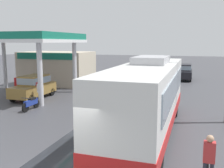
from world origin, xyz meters
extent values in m
plane|color=#424247|center=(0.00, 20.00, 0.00)|extent=(120.00, 120.00, 0.00)
cube|color=#D8CC4C|center=(0.00, 15.00, 0.00)|extent=(0.16, 50.00, 0.01)
cube|color=#26282D|center=(-0.75, 2.36, 0.00)|extent=(2.39, 5.05, 0.01)
cube|color=white|center=(1.67, 5.67, 1.88)|extent=(2.50, 11.00, 2.90)
cube|color=red|center=(1.67, 5.67, 0.77)|extent=(2.54, 11.04, 0.56)
cube|color=#8C9EAD|center=(1.67, 0.23, 2.42)|extent=(2.30, 0.10, 1.40)
cube|color=#8C9EAD|center=(0.40, 5.67, 2.33)|extent=(0.06, 9.35, 1.10)
cube|color=#8C9EAD|center=(2.94, 5.67, 2.33)|extent=(0.06, 9.35, 1.10)
cube|color=white|center=(1.67, 0.24, 3.12)|extent=(1.75, 0.08, 0.32)
cube|color=#B2B2B7|center=(1.67, 6.67, 3.51)|extent=(1.60, 2.80, 0.36)
cylinder|color=black|center=(0.57, 1.77, 0.50)|extent=(0.30, 1.00, 1.00)
cylinder|color=black|center=(2.77, 1.77, 0.50)|extent=(0.30, 1.00, 1.00)
cylinder|color=black|center=(0.57, 8.97, 0.50)|extent=(0.30, 1.00, 1.00)
cylinder|color=black|center=(2.77, 8.97, 0.50)|extent=(0.30, 1.00, 1.00)
cube|color=#147259|center=(-9.99, 11.51, 4.85)|extent=(9.00, 7.00, 0.50)
cube|color=white|center=(-9.99, 11.51, 4.48)|extent=(9.10, 7.10, 0.24)
cylinder|color=silver|center=(-6.29, 8.81, 2.30)|extent=(0.36, 0.36, 4.60)
cylinder|color=silver|center=(-13.69, 14.21, 2.30)|extent=(0.36, 0.36, 4.60)
cylinder|color=silver|center=(-6.29, 14.21, 2.30)|extent=(0.36, 0.36, 4.60)
cube|color=red|center=(-9.99, 11.51, 0.75)|extent=(0.70, 0.60, 1.50)
cube|color=beige|center=(-9.99, 17.71, 1.70)|extent=(7.00, 4.40, 3.40)
cube|color=#147259|center=(-9.99, 15.47, 3.05)|extent=(6.30, 0.10, 0.60)
cube|color=olive|center=(-8.23, 10.75, 0.72)|extent=(1.70, 4.20, 0.80)
cube|color=olive|center=(-8.23, 10.95, 1.47)|extent=(1.50, 2.31, 0.70)
cube|color=#8C9EAD|center=(-8.23, 10.95, 1.47)|extent=(1.53, 2.35, 0.49)
cylinder|color=black|center=(-8.98, 9.25, 0.32)|extent=(0.20, 0.64, 0.64)
cylinder|color=black|center=(-7.48, 9.25, 0.32)|extent=(0.20, 0.64, 0.64)
cylinder|color=black|center=(-8.98, 12.25, 0.32)|extent=(0.20, 0.64, 0.64)
cylinder|color=black|center=(-7.48, 12.25, 0.32)|extent=(0.20, 0.64, 0.64)
cube|color=teal|center=(-1.82, 23.47, 1.39)|extent=(2.00, 6.00, 2.10)
cube|color=#8C9EAD|center=(-1.82, 23.47, 1.79)|extent=(2.04, 5.10, 0.80)
cube|color=#2D2D33|center=(-1.82, 20.42, 0.54)|extent=(1.90, 0.16, 0.36)
cylinder|color=black|center=(-2.70, 21.47, 0.38)|extent=(0.22, 0.76, 0.76)
cylinder|color=black|center=(-0.94, 21.47, 0.38)|extent=(0.22, 0.76, 0.76)
cylinder|color=black|center=(-2.70, 25.47, 0.38)|extent=(0.22, 0.76, 0.76)
cylinder|color=black|center=(-0.94, 25.47, 0.38)|extent=(0.22, 0.76, 0.76)
cube|color=#BF3333|center=(4.35, 1.20, 1.18)|extent=(0.34, 0.24, 0.64)
sphere|color=tan|center=(4.35, 1.15, 1.61)|extent=(0.22, 0.22, 0.22)
cylinder|color=#2D2D38|center=(4.25, 1.15, 0.68)|extent=(0.12, 0.12, 0.55)
cylinder|color=black|center=(-6.32, 7.05, 0.30)|extent=(0.10, 0.60, 0.60)
cylinder|color=black|center=(-6.32, 8.25, 0.30)|extent=(0.10, 0.60, 0.60)
cube|color=navy|center=(-6.32, 7.65, 0.50)|extent=(0.20, 1.30, 0.36)
cube|color=black|center=(-6.32, 7.80, 0.72)|extent=(0.24, 0.60, 0.12)
cylinder|color=#2D2D33|center=(-6.32, 7.10, 0.90)|extent=(0.55, 0.04, 0.04)
cylinder|color=#33333F|center=(-7.71, 10.09, 0.41)|extent=(0.14, 0.14, 0.82)
cylinder|color=#33333F|center=(-7.53, 10.09, 0.41)|extent=(0.14, 0.14, 0.82)
cube|color=#BF3333|center=(-7.62, 10.09, 1.12)|extent=(0.36, 0.22, 0.60)
sphere|color=tan|center=(-7.62, 10.09, 1.55)|extent=(0.22, 0.22, 0.22)
cylinder|color=#BF3333|center=(-7.85, 10.09, 1.07)|extent=(0.09, 0.09, 0.58)
cylinder|color=#BF3333|center=(-7.39, 10.09, 1.07)|extent=(0.09, 0.09, 0.58)
cylinder|color=#33333F|center=(-6.91, 9.55, 0.41)|extent=(0.14, 0.14, 0.82)
cylinder|color=#33333F|center=(-6.73, 9.55, 0.41)|extent=(0.14, 0.14, 0.82)
cube|color=silver|center=(-6.82, 9.55, 1.12)|extent=(0.36, 0.22, 0.60)
sphere|color=tan|center=(-6.82, 9.55, 1.55)|extent=(0.22, 0.22, 0.22)
cylinder|color=silver|center=(-7.05, 9.55, 1.07)|extent=(0.09, 0.09, 0.58)
cylinder|color=silver|center=(-6.59, 9.55, 1.07)|extent=(0.09, 0.09, 0.58)
cube|color=black|center=(2.59, 25.05, 0.72)|extent=(1.70, 4.20, 0.80)
cube|color=black|center=(2.59, 25.25, 1.47)|extent=(1.50, 2.31, 0.70)
cube|color=#8C9EAD|center=(2.59, 25.25, 1.47)|extent=(1.53, 2.35, 0.49)
cylinder|color=black|center=(1.84, 23.55, 0.32)|extent=(0.20, 0.64, 0.64)
cylinder|color=black|center=(3.34, 23.55, 0.32)|extent=(0.20, 0.64, 0.64)
cylinder|color=black|center=(1.84, 26.55, 0.32)|extent=(0.20, 0.64, 0.64)
cylinder|color=black|center=(3.34, 26.55, 0.32)|extent=(0.20, 0.64, 0.64)
camera|label=1|loc=(3.85, -6.74, 4.41)|focal=42.30mm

